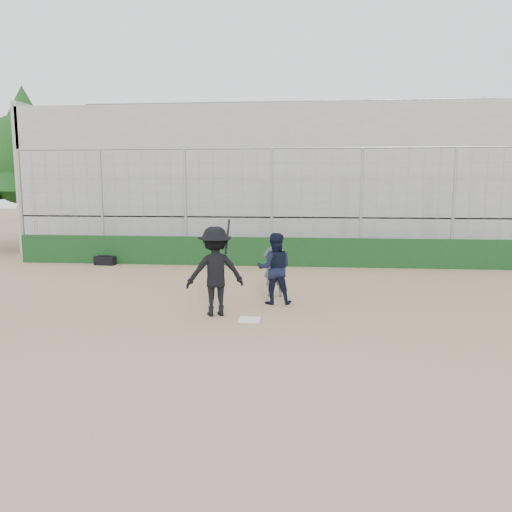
# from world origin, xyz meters

# --- Properties ---
(ground) EXTENTS (90.00, 90.00, 0.00)m
(ground) POSITION_xyz_m (0.00, 0.00, 0.00)
(ground) COLOR olive
(ground) RESTS_ON ground
(home_plate) EXTENTS (0.44, 0.44, 0.02)m
(home_plate) POSITION_xyz_m (0.00, 0.00, 0.01)
(home_plate) COLOR white
(home_plate) RESTS_ON ground
(backstop) EXTENTS (18.10, 0.25, 4.04)m
(backstop) POSITION_xyz_m (0.00, 7.00, 0.96)
(backstop) COLOR #103413
(backstop) RESTS_ON ground
(bleachers) EXTENTS (20.25, 6.70, 6.98)m
(bleachers) POSITION_xyz_m (0.00, 11.95, 2.92)
(bleachers) COLOR gray
(bleachers) RESTS_ON ground
(tree_left) EXTENTS (4.48, 4.48, 7.00)m
(tree_left) POSITION_xyz_m (-11.00, 11.00, 4.39)
(tree_left) COLOR #382814
(tree_left) RESTS_ON ground
(batter_at_plate) EXTENTS (1.40, 1.08, 2.05)m
(batter_at_plate) POSITION_xyz_m (-0.78, 0.35, 0.96)
(batter_at_plate) COLOR black
(batter_at_plate) RESTS_ON ground
(catcher_crouched) EXTENTS (0.88, 0.71, 1.14)m
(catcher_crouched) POSITION_xyz_m (0.43, 1.47, 0.57)
(catcher_crouched) COLOR black
(catcher_crouched) RESTS_ON ground
(umpire) EXTENTS (0.60, 0.42, 1.40)m
(umpire) POSITION_xyz_m (0.38, 2.29, 0.70)
(umpire) COLOR #4D5461
(umpire) RESTS_ON ground
(equipment_bag) EXTENTS (0.74, 0.36, 0.35)m
(equipment_bag) POSITION_xyz_m (-5.82, 6.62, 0.15)
(equipment_bag) COLOR black
(equipment_bag) RESTS_ON ground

